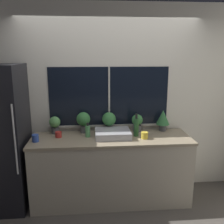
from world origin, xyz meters
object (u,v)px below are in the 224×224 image
Objects in this scene: potted_plant_far_right at (163,118)px; sink at (113,134)px; refrigerator at (2,138)px; mug_yellow at (145,135)px; potted_plant_center at (109,120)px; potted_plant_right at (137,122)px; soap_bottle at (88,131)px; mug_blue at (35,138)px; mug_red at (58,134)px; potted_plant_left at (83,120)px; bottle_tall at (136,127)px; potted_plant_far_left at (55,124)px.

sink is at bearing -163.75° from potted_plant_far_right.
refrigerator is 1.86m from mug_yellow.
potted_plant_center is 0.41m from potted_plant_right.
soap_bottle is 0.68m from mug_blue.
mug_red is (0.72, 0.05, 0.01)m from refrigerator.
refrigerator is 6.60× the size of potted_plant_center.
potted_plant_left is at bearing 180.00° from potted_plant_center.
potted_plant_right is 0.80× the size of bottle_tall.
soap_bottle is (-0.30, -0.19, -0.09)m from potted_plant_center.
mug_red is (0.07, -0.17, -0.10)m from potted_plant_far_left.
potted_plant_far_left is at bearing 180.00° from potted_plant_far_right.
sink is 1.58× the size of potted_plant_left.
bottle_tall is 1.33m from mug_blue.
potted_plant_far_left is at bearing 180.00° from potted_plant_left.
potted_plant_center reaches higher than potted_plant_far_left.
soap_bottle is (0.06, -0.19, -0.10)m from potted_plant_left.
mug_yellow is at bearing -10.24° from soap_bottle.
refrigerator is at bearing 176.78° from mug_yellow.
sink is 0.79m from potted_plant_far_right.
potted_plant_far_left is 2.57× the size of mug_blue.
refrigerator reaches higher than mug_yellow.
mug_yellow is at bearing -14.66° from sink.
potted_plant_left is 3.24× the size of mug_yellow.
potted_plant_center reaches higher than soap_bottle.
potted_plant_far_left is 2.84× the size of mug_red.
potted_plant_far_left is 0.80× the size of potted_plant_far_right.
refrigerator is 0.70m from potted_plant_far_left.
potted_plant_far_left is 1.17m from potted_plant_right.
potted_plant_far_left reaches higher than soap_bottle.
potted_plant_center is 0.42m from bottle_tall.
sink is 0.44m from potted_plant_right.
mug_red is at bearing 172.37° from mug_yellow.
potted_plant_far_right is 0.49m from mug_yellow.
potted_plant_far_left is 0.40m from potted_plant_left.
bottle_tall is (1.76, 0.01, 0.11)m from refrigerator.
refrigerator is 22.12× the size of mug_red.
refrigerator is at bearing -171.08° from potted_plant_center.
mug_yellow is (0.75, -0.14, -0.04)m from soap_bottle.
potted_plant_left reaches higher than soap_bottle.
mug_blue is (-1.75, -0.33, -0.13)m from potted_plant_far_right.
potted_plant_far_left is at bearing 57.81° from mug_blue.
potted_plant_right is at bearing 97.05° from mug_yellow.
potted_plant_left is 1.03× the size of potted_plant_center.
potted_plant_far_right is (0.75, 0.22, 0.14)m from sink.
potted_plant_right is at bearing -0.00° from potted_plant_left.
potted_plant_far_right is 1.78m from mug_blue.
bottle_tall reaches higher than mug_blue.
potted_plant_far_right is at bearing 44.19° from mug_yellow.
potted_plant_far_right reaches higher than mug_yellow.
potted_plant_far_right reaches higher than soap_bottle.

